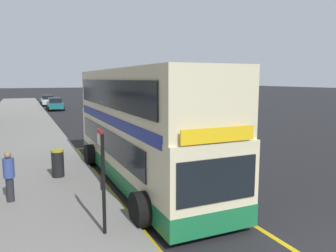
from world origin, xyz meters
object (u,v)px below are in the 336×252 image
(bus_stop_sign, at_px, (102,173))
(litter_bin, at_px, (58,163))
(double_decker_bus, at_px, (140,129))
(parked_car_teal_far, at_px, (55,104))
(parked_car_teal_across, at_px, (186,121))
(parked_car_silver_ahead, at_px, (48,100))
(pedestrian_further_back, at_px, (9,175))

(bus_stop_sign, xyz_separation_m, litter_bin, (-0.56, 5.56, -1.00))
(double_decker_bus, xyz_separation_m, bus_stop_sign, (-2.47, -4.21, -0.37))
(parked_car_teal_far, height_order, litter_bin, parked_car_teal_far)
(bus_stop_sign, xyz_separation_m, parked_car_teal_across, (9.81, 14.55, -0.90))
(bus_stop_sign, relative_size, litter_bin, 2.38)
(parked_car_teal_across, height_order, parked_car_silver_ahead, same)
(pedestrian_further_back, distance_m, litter_bin, 2.80)
(parked_car_silver_ahead, relative_size, pedestrian_further_back, 2.58)
(double_decker_bus, relative_size, litter_bin, 10.22)
(litter_bin, bearing_deg, bus_stop_sign, -84.27)
(parked_car_teal_across, bearing_deg, litter_bin, -140.57)
(parked_car_silver_ahead, height_order, litter_bin, parked_car_silver_ahead)
(parked_car_teal_far, xyz_separation_m, parked_car_silver_ahead, (-0.30, 8.41, 0.00))
(pedestrian_further_back, bearing_deg, double_decker_bus, 10.30)
(litter_bin, bearing_deg, double_decker_bus, -24.07)
(parked_car_silver_ahead, xyz_separation_m, pedestrian_further_back, (-4.19, -42.31, 0.22))
(litter_bin, bearing_deg, parked_car_silver_ahead, 86.42)
(parked_car_teal_far, distance_m, pedestrian_further_back, 34.20)
(double_decker_bus, xyz_separation_m, pedestrian_further_back, (-4.71, -0.86, -1.04))
(parked_car_teal_across, distance_m, pedestrian_further_back, 16.46)
(double_decker_bus, relative_size, parked_car_teal_far, 2.69)
(litter_bin, bearing_deg, parked_car_teal_far, 84.94)
(litter_bin, bearing_deg, parked_car_teal_across, 40.94)
(parked_car_teal_across, relative_size, pedestrian_further_back, 2.58)
(pedestrian_further_back, bearing_deg, litter_bin, 52.69)
(parked_car_teal_across, bearing_deg, bus_stop_sign, -125.49)
(parked_car_silver_ahead, distance_m, litter_bin, 40.17)
(bus_stop_sign, height_order, pedestrian_further_back, bus_stop_sign)
(parked_car_teal_far, relative_size, parked_car_teal_across, 1.00)
(bus_stop_sign, distance_m, parked_car_silver_ahead, 45.71)
(bus_stop_sign, bearing_deg, double_decker_bus, 59.55)
(double_decker_bus, distance_m, parked_car_teal_far, 33.07)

